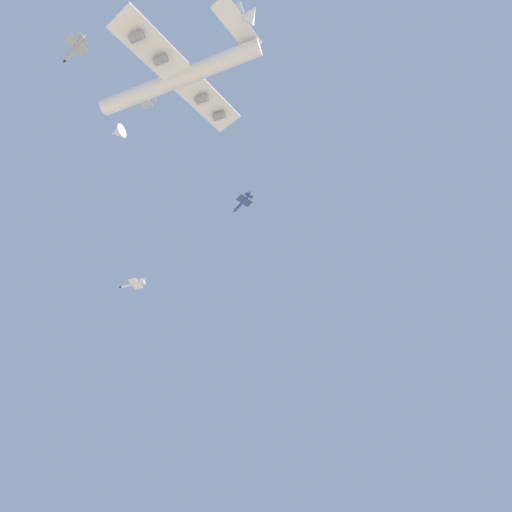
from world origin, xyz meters
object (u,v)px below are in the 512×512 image
at_px(chase_jet_trailing, 74,49).
at_px(chase_jet_right_wing, 133,284).
at_px(chase_jet_left_wing, 141,101).
at_px(carrier_jet, 180,77).
at_px(chase_jet_lead, 243,202).

bearing_deg(chase_jet_trailing, chase_jet_right_wing, -54.96).
distance_m(chase_jet_left_wing, chase_jet_trailing, 30.82).
height_order(chase_jet_right_wing, chase_jet_trailing, chase_jet_trailing).
bearing_deg(carrier_jet, chase_jet_trailing, 45.58).
relative_size(chase_jet_lead, chase_jet_trailing, 1.01).
bearing_deg(carrier_jet, chase_jet_right_wing, -33.24).
distance_m(chase_jet_left_wing, chase_jet_right_wing, 89.57).
distance_m(carrier_jet, chase_jet_lead, 74.44).
bearing_deg(chase_jet_right_wing, carrier_jet, 127.14).
xyz_separation_m(chase_jet_lead, chase_jet_right_wing, (60.47, 16.61, -35.01)).
bearing_deg(chase_jet_lead, chase_jet_right_wing, 25.94).
height_order(carrier_jet, chase_jet_trailing, chase_jet_trailing).
bearing_deg(chase_jet_right_wing, chase_jet_trailing, 102.18).
xyz_separation_m(chase_jet_right_wing, chase_jet_trailing, (-59.84, 84.16, 33.77)).
xyz_separation_m(chase_jet_left_wing, chase_jet_right_wing, (64.07, -53.67, -32.21)).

